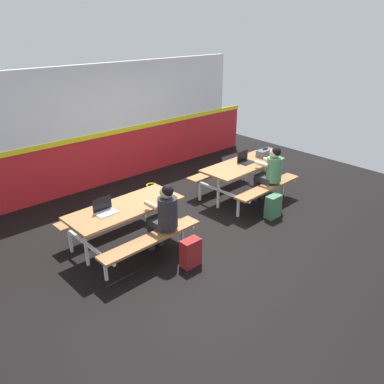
{
  "coord_description": "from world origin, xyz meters",
  "views": [
    {
      "loc": [
        -4.21,
        -4.71,
        3.39
      ],
      "look_at": [
        0.0,
        -0.01,
        0.55
      ],
      "focal_mm": 35.76,
      "sensor_mm": 36.0,
      "label": 1
    }
  ],
  "objects": [
    {
      "name": "laptop_silver",
      "position": [
        -1.76,
        -0.01,
        0.79
      ],
      "size": [
        0.33,
        0.23,
        0.22
      ],
      "color": "silver",
      "rests_on": "picnic_table_left"
    },
    {
      "name": "ground_plane",
      "position": [
        0.0,
        0.0,
        -0.01
      ],
      "size": [
        10.0,
        10.0,
        0.02
      ],
      "primitive_type": "cube",
      "color": "black"
    },
    {
      "name": "picnic_table_right",
      "position": [
        1.42,
        0.02,
        0.57
      ],
      "size": [
        1.86,
        1.61,
        0.74
      ],
      "color": "#9E6B3D",
      "rests_on": "ground"
    },
    {
      "name": "student_further",
      "position": [
        1.6,
        -0.53,
        0.71
      ],
      "size": [
        0.37,
        0.53,
        1.21
      ],
      "color": "#2D2D38",
      "rests_on": "ground"
    },
    {
      "name": "satchel_spare",
      "position": [
        1.18,
        -0.96,
        0.22
      ],
      "size": [
        0.3,
        0.22,
        0.44
      ],
      "color": "#3F724C",
      "rests_on": "ground"
    },
    {
      "name": "toolbox_grey",
      "position": [
        2.14,
        0.05,
        0.81
      ],
      "size": [
        0.4,
        0.18,
        0.18
      ],
      "color": "#595B60",
      "rests_on": "picnic_table_right"
    },
    {
      "name": "backpack_dark",
      "position": [
        -1.0,
        -1.09,
        0.22
      ],
      "size": [
        0.3,
        0.22,
        0.44
      ],
      "color": "maroon",
      "rests_on": "ground"
    },
    {
      "name": "laptop_dark",
      "position": [
        1.51,
        0.06,
        0.79
      ],
      "size": [
        0.33,
        0.23,
        0.22
      ],
      "color": "black",
      "rests_on": "picnic_table_right"
    },
    {
      "name": "tote_bag_bright",
      "position": [
        -0.18,
        0.99,
        0.19
      ],
      "size": [
        0.34,
        0.21,
        0.43
      ],
      "color": "yellow",
      "rests_on": "ground"
    },
    {
      "name": "student_nearer",
      "position": [
        -1.07,
        -0.58,
        0.71
      ],
      "size": [
        0.37,
        0.53,
        1.21
      ],
      "color": "#2D2D38",
      "rests_on": "ground"
    },
    {
      "name": "picnic_table_left",
      "position": [
        -1.42,
        -0.04,
        0.57
      ],
      "size": [
        1.86,
        1.61,
        0.74
      ],
      "color": "#9E6B3D",
      "rests_on": "ground"
    },
    {
      "name": "accent_backdrop",
      "position": [
        0.0,
        2.59,
        1.25
      ],
      "size": [
        8.0,
        0.14,
        2.6
      ],
      "color": "red",
      "rests_on": "ground"
    }
  ]
}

